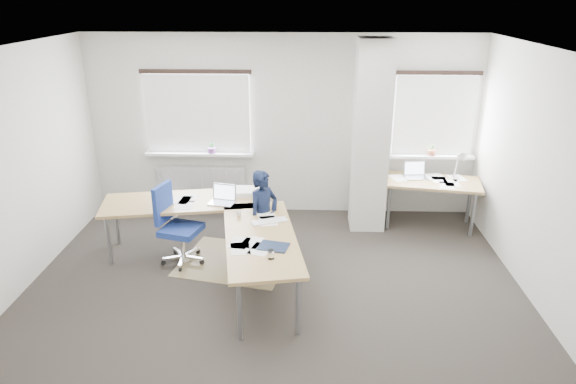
{
  "coord_description": "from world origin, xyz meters",
  "views": [
    {
      "loc": [
        0.36,
        -5.26,
        3.36
      ],
      "look_at": [
        0.14,
        0.9,
        0.94
      ],
      "focal_mm": 32.0,
      "sensor_mm": 36.0,
      "label": 1
    }
  ],
  "objects_px": {
    "person": "(264,218)",
    "desk_side": "(432,183)",
    "desk_main": "(221,219)",
    "task_chair": "(180,241)"
  },
  "relations": [
    {
      "from": "desk_main",
      "to": "desk_side",
      "type": "height_order",
      "value": "desk_side"
    },
    {
      "from": "desk_main",
      "to": "desk_side",
      "type": "bearing_deg",
      "value": 15.32
    },
    {
      "from": "desk_side",
      "to": "person",
      "type": "xyz_separation_m",
      "value": [
        -2.42,
        -1.21,
        -0.05
      ]
    },
    {
      "from": "desk_main",
      "to": "desk_side",
      "type": "distance_m",
      "value": 3.26
    },
    {
      "from": "desk_side",
      "to": "task_chair",
      "type": "height_order",
      "value": "desk_side"
    },
    {
      "from": "desk_main",
      "to": "person",
      "type": "distance_m",
      "value": 0.56
    },
    {
      "from": "person",
      "to": "desk_side",
      "type": "bearing_deg",
      "value": -22.31
    },
    {
      "from": "desk_main",
      "to": "task_chair",
      "type": "height_order",
      "value": "task_chair"
    },
    {
      "from": "desk_main",
      "to": "person",
      "type": "height_order",
      "value": "person"
    },
    {
      "from": "desk_side",
      "to": "person",
      "type": "relative_size",
      "value": 1.18
    }
  ]
}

